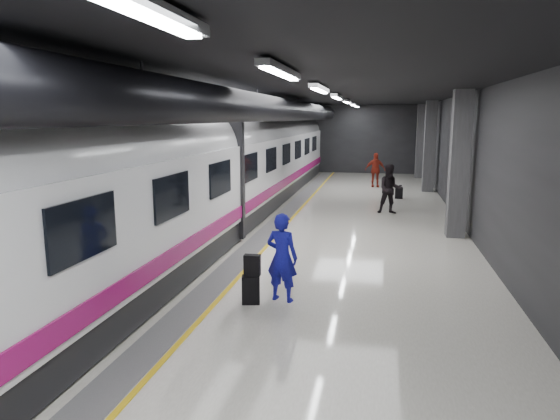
# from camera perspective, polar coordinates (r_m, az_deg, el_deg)

# --- Properties ---
(ground) EXTENTS (40.00, 40.00, 0.00)m
(ground) POSITION_cam_1_polar(r_m,az_deg,el_deg) (14.67, 2.46, -3.97)
(ground) COLOR white
(ground) RESTS_ON ground
(platform_hall) EXTENTS (10.02, 40.02, 4.51)m
(platform_hall) POSITION_cam_1_polar(r_m,az_deg,el_deg) (15.20, 2.06, 10.01)
(platform_hall) COLOR black
(platform_hall) RESTS_ON ground
(train) EXTENTS (3.05, 38.00, 4.05)m
(train) POSITION_cam_1_polar(r_m,az_deg,el_deg) (15.14, -9.74, 4.30)
(train) COLOR black
(train) RESTS_ON ground
(traveler_main) EXTENTS (0.74, 0.57, 1.81)m
(traveler_main) POSITION_cam_1_polar(r_m,az_deg,el_deg) (10.04, 0.22, -5.43)
(traveler_main) COLOR #1619AC
(traveler_main) RESTS_ON ground
(suitcase_main) EXTENTS (0.39, 0.29, 0.57)m
(suitcase_main) POSITION_cam_1_polar(r_m,az_deg,el_deg) (10.08, -3.35, -9.08)
(suitcase_main) COLOR black
(suitcase_main) RESTS_ON ground
(shoulder_bag) EXTENTS (0.33, 0.18, 0.43)m
(shoulder_bag) POSITION_cam_1_polar(r_m,az_deg,el_deg) (9.94, -3.20, -6.33)
(shoulder_bag) COLOR black
(shoulder_bag) RESTS_ON suitcase_main
(traveler_far_a) EXTENTS (1.02, 0.85, 1.92)m
(traveler_far_a) POSITION_cam_1_polar(r_m,az_deg,el_deg) (19.70, 12.47, 2.35)
(traveler_far_a) COLOR black
(traveler_far_a) RESTS_ON ground
(traveler_far_b) EXTENTS (1.11, 0.56, 1.83)m
(traveler_far_b) POSITION_cam_1_polar(r_m,az_deg,el_deg) (27.30, 10.82, 4.52)
(traveler_far_b) COLOR maroon
(traveler_far_b) RESTS_ON ground
(suitcase_far) EXTENTS (0.36, 0.23, 0.52)m
(suitcase_far) POSITION_cam_1_polar(r_m,az_deg,el_deg) (23.62, 13.43, 1.91)
(suitcase_far) COLOR black
(suitcase_far) RESTS_ON ground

